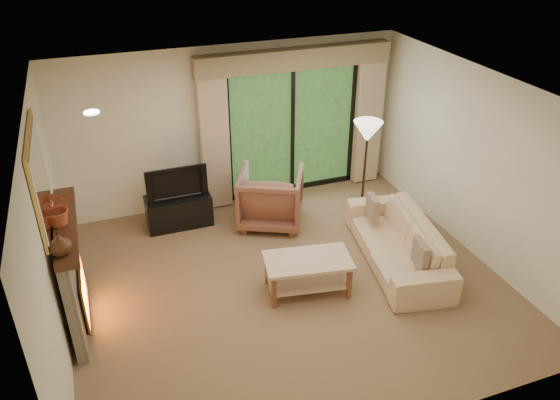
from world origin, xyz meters
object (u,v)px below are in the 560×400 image
object	(u,v)px
media_console	(179,211)
coffee_table	(307,275)
armchair	(271,197)
sofa	(398,242)

from	to	relation	value
media_console	coffee_table	size ratio (longest dim) A/B	0.90
armchair	sofa	xyz separation A→B (m)	(1.31, -1.59, -0.12)
media_console	armchair	distance (m)	1.44
sofa	coffee_table	world-z (taller)	sofa
sofa	media_console	bearing A→B (deg)	-116.58
media_console	sofa	world-z (taller)	sofa
sofa	coffee_table	size ratio (longest dim) A/B	2.01
media_console	armchair	size ratio (longest dim) A/B	1.02
media_console	sofa	distance (m)	3.35
coffee_table	sofa	bearing A→B (deg)	16.94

